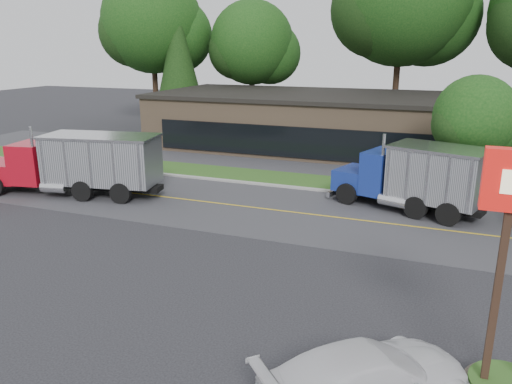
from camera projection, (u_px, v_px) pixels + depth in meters
ground at (165, 284)px, 17.33m from camera, size 140.00×140.00×0.00m
road at (257, 208)px, 25.40m from camera, size 60.00×8.00×0.02m
center_line at (257, 208)px, 25.40m from camera, size 60.00×0.12×0.01m
curb at (282, 187)px, 29.16m from camera, size 60.00×0.30×0.12m
grass_verge at (291, 180)px, 30.78m from camera, size 60.00×3.40×0.03m
far_parking at (312, 163)px, 35.26m from camera, size 60.00×7.00×0.02m
strip_mall at (357, 124)px, 39.39m from camera, size 32.00×12.00×4.00m
tree_far_a at (154, 27)px, 50.18m from camera, size 10.71×10.08×15.28m
tree_far_b at (254, 47)px, 49.07m from camera, size 8.66×8.15×12.35m
tree_far_c at (404, 4)px, 43.28m from camera, size 12.61×11.87×17.99m
evergreen_left at (179, 62)px, 47.88m from camera, size 5.19×5.19×11.79m
tree_verge at (476, 121)px, 26.21m from camera, size 4.59×4.32×6.55m
dump_truck_red at (78, 163)px, 27.26m from camera, size 10.68×4.28×3.36m
dump_truck_blue at (416, 176)px, 24.52m from camera, size 7.74×4.67×3.36m
rally_car at (367, 379)px, 11.20m from camera, size 5.20×5.14×1.51m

